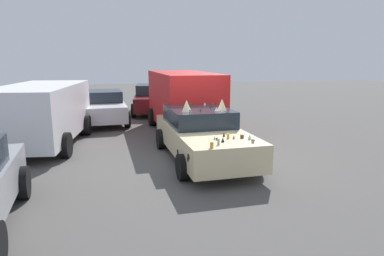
{
  "coord_description": "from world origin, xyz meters",
  "views": [
    {
      "loc": [
        -8.78,
        2.35,
        2.74
      ],
      "look_at": [
        0.0,
        0.3,
        0.9
      ],
      "focal_mm": 31.92,
      "sensor_mm": 36.0,
      "label": 1
    }
  ],
  "objects_px": {
    "parked_sedan_behind_right": "(55,102)",
    "art_car_decorated": "(202,134)",
    "parked_sedan_far_right": "(152,99)",
    "parked_van_far_left": "(183,99)",
    "parked_sedan_row_back_far": "(103,107)",
    "parked_van_near_left": "(42,112)"
  },
  "relations": [
    {
      "from": "parked_sedan_far_right",
      "to": "art_car_decorated",
      "type": "bearing_deg",
      "value": 9.67
    },
    {
      "from": "parked_van_far_left",
      "to": "parked_sedan_row_back_far",
      "type": "relative_size",
      "value": 1.14
    },
    {
      "from": "parked_sedan_far_right",
      "to": "parked_sedan_behind_right",
      "type": "height_order",
      "value": "parked_sedan_far_right"
    },
    {
      "from": "parked_sedan_behind_right",
      "to": "parked_sedan_far_right",
      "type": "bearing_deg",
      "value": -87.16
    },
    {
      "from": "art_car_decorated",
      "to": "parked_van_far_left",
      "type": "relative_size",
      "value": 0.96
    },
    {
      "from": "parked_van_near_left",
      "to": "parked_sedan_behind_right",
      "type": "height_order",
      "value": "parked_van_near_left"
    },
    {
      "from": "art_car_decorated",
      "to": "parked_van_near_left",
      "type": "xyz_separation_m",
      "value": [
        2.55,
        4.55,
        0.4
      ]
    },
    {
      "from": "parked_van_far_left",
      "to": "parked_sedan_row_back_far",
      "type": "xyz_separation_m",
      "value": [
        2.67,
        3.01,
        -0.56
      ]
    },
    {
      "from": "parked_van_near_left",
      "to": "parked_sedan_far_right",
      "type": "height_order",
      "value": "parked_van_near_left"
    },
    {
      "from": "art_car_decorated",
      "to": "parked_sedan_row_back_far",
      "type": "bearing_deg",
      "value": -157.89
    },
    {
      "from": "parked_van_near_left",
      "to": "parked_sedan_far_right",
      "type": "relative_size",
      "value": 1.16
    },
    {
      "from": "art_car_decorated",
      "to": "parked_van_far_left",
      "type": "distance_m",
      "value": 3.65
    },
    {
      "from": "art_car_decorated",
      "to": "parked_sedan_behind_right",
      "type": "relative_size",
      "value": 1.02
    },
    {
      "from": "art_car_decorated",
      "to": "parked_sedan_far_right",
      "type": "relative_size",
      "value": 1.08
    },
    {
      "from": "art_car_decorated",
      "to": "parked_sedan_far_right",
      "type": "height_order",
      "value": "art_car_decorated"
    },
    {
      "from": "art_car_decorated",
      "to": "parked_sedan_behind_right",
      "type": "bearing_deg",
      "value": -151.18
    },
    {
      "from": "parked_sedan_behind_right",
      "to": "art_car_decorated",
      "type": "bearing_deg",
      "value": -145.78
    },
    {
      "from": "parked_van_near_left",
      "to": "parked_van_far_left",
      "type": "distance_m",
      "value": 4.89
    },
    {
      "from": "art_car_decorated",
      "to": "parked_sedan_row_back_far",
      "type": "distance_m",
      "value": 6.86
    },
    {
      "from": "art_car_decorated",
      "to": "parked_van_near_left",
      "type": "distance_m",
      "value": 5.23
    },
    {
      "from": "parked_van_far_left",
      "to": "parked_sedan_behind_right",
      "type": "relative_size",
      "value": 1.06
    },
    {
      "from": "parked_sedan_row_back_far",
      "to": "parked_sedan_behind_right",
      "type": "relative_size",
      "value": 0.93
    }
  ]
}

